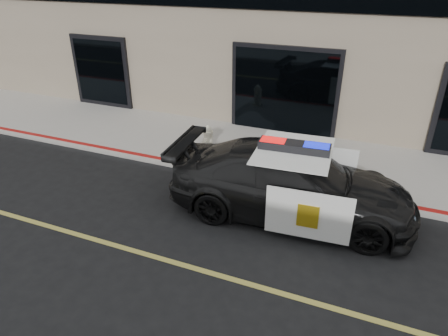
% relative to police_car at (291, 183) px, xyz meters
% --- Properties ---
extents(ground, '(120.00, 120.00, 0.00)m').
position_rel_police_car_xyz_m(ground, '(-0.39, -2.49, -0.78)').
color(ground, black).
rests_on(ground, ground).
extents(sidewalk_n, '(60.00, 3.50, 0.15)m').
position_rel_police_car_xyz_m(sidewalk_n, '(-0.39, 2.76, -0.71)').
color(sidewalk_n, gray).
rests_on(sidewalk_n, ground).
extents(police_car, '(2.96, 5.66, 1.75)m').
position_rel_police_car_xyz_m(police_car, '(0.00, 0.00, 0.00)').
color(police_car, black).
rests_on(police_car, ground).
extents(fire_hydrant, '(0.36, 0.50, 0.80)m').
position_rel_police_car_xyz_m(fire_hydrant, '(-2.95, 2.05, -0.26)').
color(fire_hydrant, white).
rests_on(fire_hydrant, sidewalk_n).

